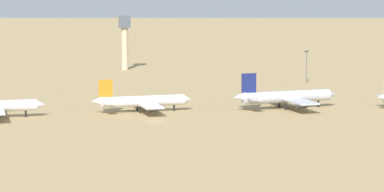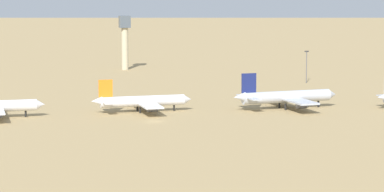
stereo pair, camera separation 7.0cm
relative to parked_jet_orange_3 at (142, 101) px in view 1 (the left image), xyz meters
The scene contains 5 objects.
ground 20.45m from the parked_jet_orange_3, 88.65° to the right, with size 4000.00×4000.00×0.00m, color tan.
parked_jet_orange_3 is the anchor object (origin of this frame).
parked_jet_navy_4 48.35m from the parked_jet_orange_3, ahead, with size 37.80×32.05×12.48m.
control_tower 139.16m from the parked_jet_orange_3, 84.06° to the left, with size 5.20×5.20×25.86m.
light_pole_mid 104.70m from the parked_jet_orange_3, 39.62° to the left, with size 1.80×0.50×13.54m.
Camera 1 is at (-46.62, -265.14, 43.27)m, focal length 83.56 mm.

